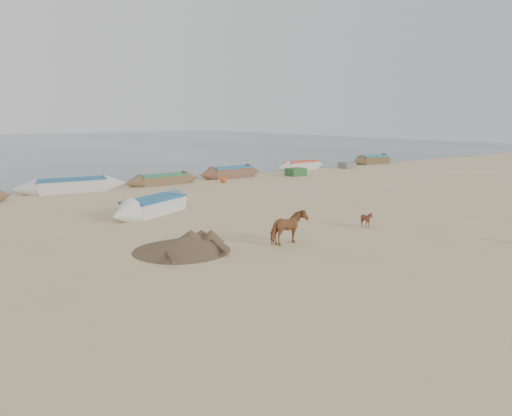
# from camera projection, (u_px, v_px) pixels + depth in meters

# --- Properties ---
(ground) EXTENTS (140.00, 140.00, 0.00)m
(ground) POSITION_uv_depth(u_px,v_px,m) (318.00, 250.00, 18.77)
(ground) COLOR tan
(ground) RESTS_ON ground
(cow_adult) EXTENTS (1.62, 0.82, 1.33)m
(cow_adult) POSITION_uv_depth(u_px,v_px,m) (288.00, 228.00, 19.45)
(cow_adult) COLOR brown
(cow_adult) RESTS_ON ground
(calf_front) EXTENTS (0.90, 0.88, 0.75)m
(calf_front) POSITION_uv_depth(u_px,v_px,m) (367.00, 219.00, 22.42)
(calf_front) COLOR brown
(calf_front) RESTS_ON ground
(near_canoe) EXTENTS (6.16, 4.19, 0.83)m
(near_canoe) POSITION_uv_depth(u_px,v_px,m) (154.00, 206.00, 25.70)
(near_canoe) COLOR silver
(near_canoe) RESTS_ON ground
(debris_pile) EXTENTS (4.77, 4.77, 0.49)m
(debris_pile) POSITION_uv_depth(u_px,v_px,m) (181.00, 244.00, 18.58)
(debris_pile) COLOR brown
(debris_pile) RESTS_ON ground
(waterline_canoes) EXTENTS (58.27, 4.89, 0.91)m
(waterline_canoes) POSITION_uv_depth(u_px,v_px,m) (136.00, 180.00, 35.79)
(waterline_canoes) COLOR brown
(waterline_canoes) RESTS_ON ground
(beach_clutter) EXTENTS (45.25, 4.94, 0.64)m
(beach_clutter) POSITION_uv_depth(u_px,v_px,m) (184.00, 180.00, 36.95)
(beach_clutter) COLOR #285A36
(beach_clutter) RESTS_ON ground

